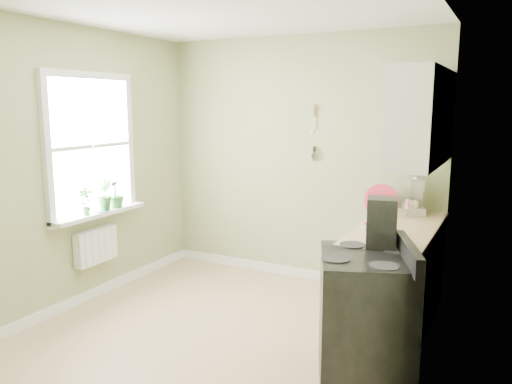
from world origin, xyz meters
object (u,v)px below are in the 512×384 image
at_px(kettle, 390,199).
at_px(coffee_maker, 381,224).
at_px(stove, 365,315).
at_px(stand_mixer, 414,197).

distance_m(kettle, coffee_maker, 1.44).
relative_size(stove, stand_mixer, 2.80).
xyz_separation_m(kettle, coffee_maker, (0.26, -1.42, 0.07)).
distance_m(stand_mixer, kettle, 0.28).
xyz_separation_m(stove, kettle, (-0.23, 1.67, 0.55)).
bearing_deg(kettle, coffee_maker, -79.78).
height_order(stove, stand_mixer, stand_mixer).
height_order(kettle, coffee_maker, coffee_maker).
relative_size(stove, coffee_maker, 2.77).
relative_size(kettle, coffee_maker, 0.55).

